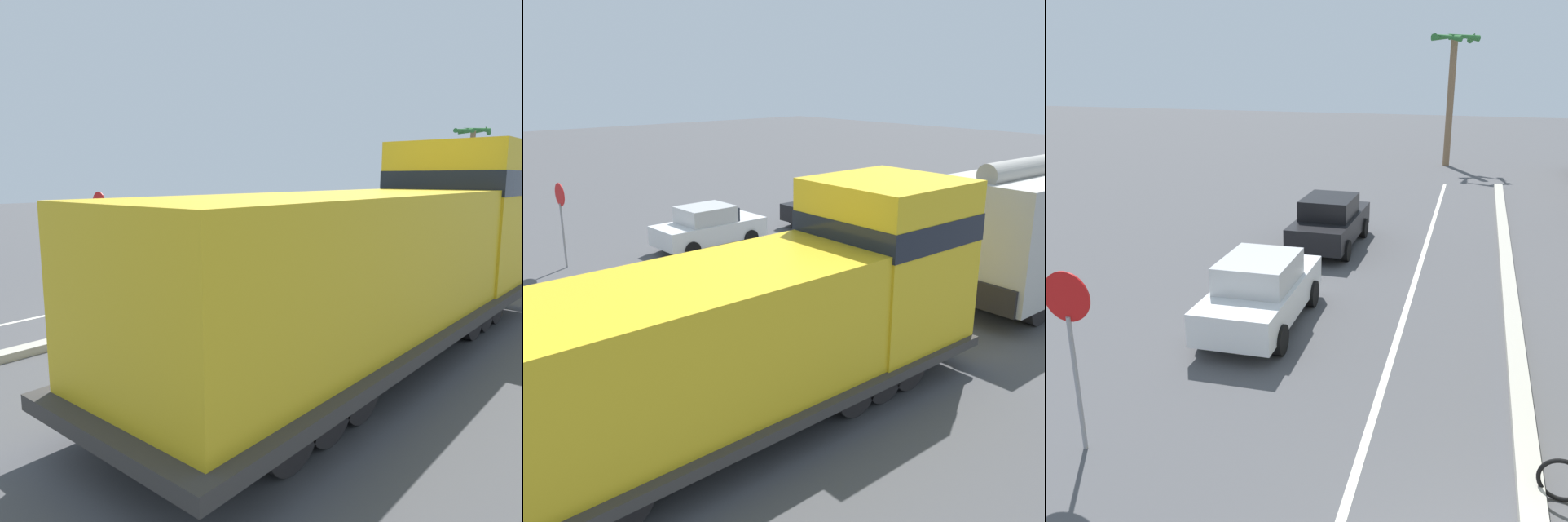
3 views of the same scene
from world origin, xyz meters
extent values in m
cube|color=#B2AD9E|center=(0.00, 6.00, 0.08)|extent=(0.36, 36.00, 0.16)
cube|color=silver|center=(-2.40, 6.00, 0.00)|extent=(0.14, 36.00, 0.01)
cube|color=silver|center=(-5.42, 6.84, 0.67)|extent=(1.75, 4.22, 0.70)
cube|color=beige|center=(-5.42, 6.69, 1.32)|extent=(1.52, 1.92, 0.60)
cube|color=#1E232D|center=(-5.43, 7.69, 1.27)|extent=(1.43, 0.14, 0.51)
cylinder|color=black|center=(-6.25, 8.14, 0.32)|extent=(0.23, 0.64, 0.64)
cylinder|color=black|center=(-4.63, 8.15, 0.32)|extent=(0.23, 0.64, 0.64)
cylinder|color=black|center=(-6.22, 5.53, 0.32)|extent=(0.23, 0.64, 0.64)
cylinder|color=black|center=(-4.60, 5.55, 0.32)|extent=(0.23, 0.64, 0.64)
cube|color=black|center=(-5.34, 13.03, 0.67)|extent=(1.78, 4.23, 0.70)
cube|color=black|center=(-5.34, 12.88, 1.32)|extent=(1.53, 1.93, 0.60)
cube|color=#1E232D|center=(-5.32, 13.88, 1.27)|extent=(1.43, 0.15, 0.51)
cylinder|color=black|center=(-6.12, 14.35, 0.32)|extent=(0.23, 0.64, 0.64)
cylinder|color=black|center=(-4.51, 14.32, 0.32)|extent=(0.23, 0.64, 0.64)
cylinder|color=black|center=(-6.17, 11.75, 0.32)|extent=(0.23, 0.64, 0.64)
cylinder|color=black|center=(-4.55, 11.72, 0.32)|extent=(0.23, 0.64, 0.64)
torus|color=black|center=(0.37, 2.47, 0.33)|extent=(0.66, 0.15, 0.66)
cylinder|color=gray|center=(-6.52, 1.78, 1.10)|extent=(0.07, 0.07, 2.20)
cylinder|color=red|center=(-6.52, 1.80, 2.50)|extent=(0.76, 0.03, 0.76)
cylinder|color=white|center=(-6.52, 1.82, 2.50)|extent=(0.48, 0.02, 0.48)
cylinder|color=#846647|center=(-2.68, 29.43, 3.31)|extent=(0.36, 0.36, 6.62)
cone|color=#2D7033|center=(-1.79, 29.57, 6.67)|extent=(0.60, 1.86, 0.62)
cone|color=#2D7033|center=(-2.23, 30.21, 6.67)|extent=(1.73, 1.18, 0.38)
cone|color=#2D7033|center=(-3.07, 30.24, 6.67)|extent=(1.77, 1.08, 0.38)
cone|color=#2D7033|center=(-3.57, 29.51, 6.67)|extent=(0.47, 1.82, 0.34)
cone|color=#2D7033|center=(-3.09, 28.63, 6.67)|extent=(1.77, 1.12, 0.57)
cone|color=#2D7033|center=(-2.23, 28.65, 6.67)|extent=(1.75, 1.18, 0.52)
camera|label=1|loc=(9.48, -8.34, 3.35)|focal=35.00mm
camera|label=2|loc=(13.25, -5.33, 6.26)|focal=42.00mm
camera|label=3|loc=(-1.11, -4.99, 5.72)|focal=42.00mm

